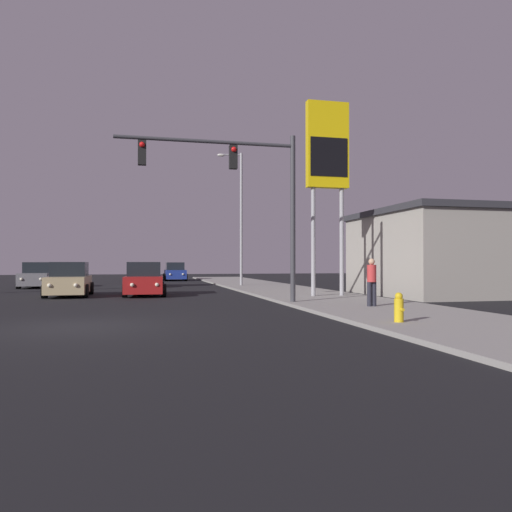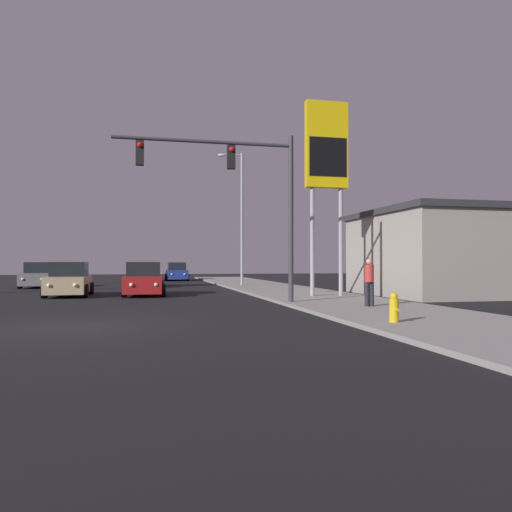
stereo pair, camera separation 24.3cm
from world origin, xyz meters
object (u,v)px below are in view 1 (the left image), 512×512
Objects in this scene: car_black at (145,272)px; car_silver at (142,276)px; car_tan at (69,281)px; car_grey at (38,276)px; car_red at (144,280)px; traffic_light_mast at (244,183)px; fire_hydrant at (399,308)px; pedestrian_on_sidewalk at (372,280)px; gas_station_sign at (327,156)px; car_blue at (175,272)px; street_lamp at (239,212)px.

car_silver is at bearing 88.08° from car_black.
car_grey is (-3.18, 9.37, 0.00)m from car_tan.
car_red is 8.82m from traffic_light_mast.
car_silver and car_grey have the same top height.
car_silver is at bearing -87.29° from car_red.
pedestrian_on_sidewalk reaches higher than fire_hydrant.
gas_station_sign is at bearing 137.69° from car_grey.
car_blue is 0.63× the size of traffic_light_mast.
gas_station_sign is at bearing 102.00° from car_blue.
street_lamp reaches higher than car_red.
car_grey is 24.04m from pedestrian_on_sidewalk.
car_red is (-0.19, -20.87, 0.00)m from car_black.
pedestrian_on_sidewalk is at bearing 126.75° from car_grey.
car_blue is 14.97m from car_grey.
car_silver is 1.00× the size of car_tan.
car_red is at bearing 117.88° from traffic_light_mast.
car_silver reaches higher than fire_hydrant.
street_lamp reaches higher than traffic_light_mast.
pedestrian_on_sidewalk is at bearing 72.23° from fire_hydrant.
traffic_light_mast reaches higher than car_black.
pedestrian_on_sidewalk is at bearing -85.49° from street_lamp.
car_black is 28.33m from traffic_light_mast.
fire_hydrant is at bearing 116.49° from car_red.
fire_hydrant is at bearing 99.29° from car_black.
car_tan is 5.68× the size of fire_hydrant.
fire_hydrant is (6.28, -13.99, -0.27)m from car_red.
car_black is 2.75m from car_blue.
traffic_light_mast is (3.76, -16.42, 3.94)m from car_silver.
fire_hydrant is 4.70m from pedestrian_on_sidewalk.
pedestrian_on_sidewalk is at bearing 103.26° from car_black.
street_lamp is 5.39× the size of pedestrian_on_sidewalk.
car_tan is at bearing 70.68° from car_silver.
car_black and car_blue have the same top height.
street_lamp is at bearing 170.85° from car_grey.
car_black is at bearing 97.17° from traffic_light_mast.
traffic_light_mast is at bearing -100.38° from street_lamp.
fire_hydrant is at bearing -107.77° from pedestrian_on_sidewalk.
car_blue is 0.48× the size of street_lamp.
pedestrian_on_sidewalk reaches higher than car_tan.
street_lamp reaches higher than car_silver.
street_lamp is 22.08m from fire_hydrant.
pedestrian_on_sidewalk is at bearing 113.95° from car_silver.
car_blue is at bearing 95.48° from fire_hydrant.
traffic_light_mast is at bearing 134.58° from car_tan.
car_black is 20.94m from car_tan.
car_grey is (-6.70, 0.20, 0.00)m from car_silver.
car_tan is 17.35m from fire_hydrant.
gas_station_sign is at bearing 123.65° from car_silver.
fire_hydrant is at bearing 118.63° from car_grey.
car_tan is 9.90m from car_grey.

